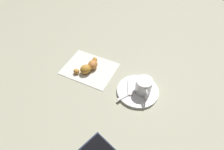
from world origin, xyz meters
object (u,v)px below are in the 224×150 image
at_px(saucer, 138,91).
at_px(napkin, 89,69).
at_px(teaspoon, 138,89).
at_px(espresso_cup, 144,86).
at_px(sugar_packet, 130,87).
at_px(croissant, 89,67).

bearing_deg(saucer, napkin, -169.69).
bearing_deg(napkin, saucer, 10.31).
height_order(teaspoon, napkin, teaspoon).
relative_size(espresso_cup, sugar_packet, 1.00).
relative_size(espresso_cup, napkin, 0.36).
bearing_deg(teaspoon, napkin, -169.12).
relative_size(saucer, croissant, 1.21).
xyz_separation_m(teaspoon, sugar_packet, (-0.03, -0.01, 0.00)).
height_order(saucer, croissant, croissant).
xyz_separation_m(napkin, croissant, (0.00, -0.00, 0.02)).
distance_m(teaspoon, sugar_packet, 0.03).
distance_m(espresso_cup, napkin, 0.23).
bearing_deg(napkin, sugar_packet, 9.20).
distance_m(espresso_cup, sugar_packet, 0.05).
bearing_deg(espresso_cup, sugar_packet, -157.52).
height_order(espresso_cup, croissant, espresso_cup).
bearing_deg(croissant, teaspoon, 11.63).
bearing_deg(napkin, teaspoon, 10.88).
relative_size(sugar_packet, croissant, 0.59).
relative_size(espresso_cup, teaspoon, 0.58).
bearing_deg(sugar_packet, croissant, -118.06).
height_order(saucer, espresso_cup, espresso_cup).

